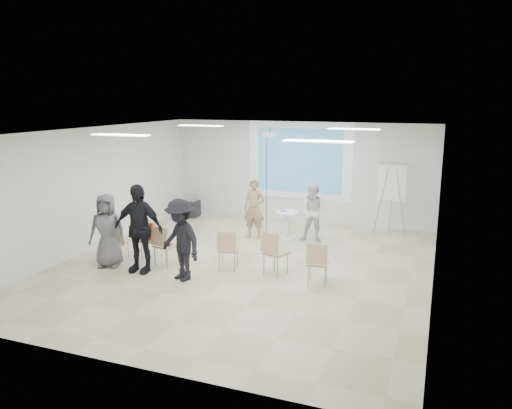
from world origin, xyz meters
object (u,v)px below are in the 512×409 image
(flipchart_easel, at_px, (392,182))
(av_cart, at_px, (191,206))
(chair_far_left, at_px, (117,240))
(audience_left, at_px, (138,222))
(pedestal_table, at_px, (287,223))
(player_left, at_px, (254,204))
(laptop, at_px, (167,244))
(audience_mid, at_px, (180,235))
(chair_center, at_px, (228,247))
(chair_right_inner, at_px, (273,250))
(audience_outer, at_px, (107,226))
(chair_left_mid, at_px, (149,238))
(chair_right_far, at_px, (317,260))
(player_right, at_px, (314,209))
(chair_left_inner, at_px, (164,243))

(flipchart_easel, height_order, av_cart, flipchart_easel)
(chair_far_left, distance_m, audience_left, 1.21)
(pedestal_table, relative_size, player_left, 0.45)
(laptop, bearing_deg, audience_mid, 148.84)
(chair_center, relative_size, chair_right_inner, 0.94)
(chair_far_left, height_order, laptop, chair_far_left)
(flipchart_easel, bearing_deg, audience_left, -137.62)
(player_left, distance_m, audience_outer, 3.98)
(chair_right_inner, xyz_separation_m, audience_outer, (-3.63, -0.73, 0.36))
(chair_left_mid, distance_m, chair_right_far, 4.05)
(audience_outer, relative_size, flipchart_easel, 0.91)
(chair_center, relative_size, chair_right_far, 1.01)
(pedestal_table, bearing_deg, player_right, 5.03)
(chair_right_far, distance_m, audience_left, 3.87)
(player_left, distance_m, chair_center, 2.67)
(chair_center, height_order, av_cart, chair_center)
(player_left, xyz_separation_m, laptop, (-1.03, -2.80, -0.41))
(player_left, bearing_deg, player_right, 8.12)
(chair_left_mid, xyz_separation_m, flipchart_easel, (5.01, 4.01, 0.97))
(laptop, bearing_deg, chair_center, -161.33)
(chair_left_inner, bearing_deg, pedestal_table, 69.37)
(chair_far_left, xyz_separation_m, flipchart_easel, (5.68, 4.33, 1.01))
(pedestal_table, relative_size, player_right, 0.48)
(audience_left, xyz_separation_m, audience_mid, (1.09, -0.13, -0.14))
(player_right, height_order, chair_right_inner, player_right)
(player_right, height_order, audience_left, audience_left)
(laptop, bearing_deg, chair_left_mid, -10.82)
(flipchart_easel, bearing_deg, laptop, -138.88)
(chair_left_mid, xyz_separation_m, chair_right_far, (4.04, -0.24, -0.00))
(pedestal_table, relative_size, laptop, 2.42)
(chair_left_mid, distance_m, audience_mid, 1.68)
(chair_right_inner, bearing_deg, chair_far_left, -155.69)
(player_right, height_order, chair_left_mid, player_right)
(av_cart, bearing_deg, audience_outer, -86.36)
(laptop, distance_m, flipchart_easel, 6.20)
(chair_right_inner, xyz_separation_m, flipchart_easel, (1.97, 4.01, 0.93))
(player_left, distance_m, chair_right_far, 3.72)
(pedestal_table, distance_m, player_right, 0.84)
(player_left, height_order, chair_right_far, player_left)
(laptop, relative_size, audience_left, 0.16)
(av_cart, bearing_deg, chair_center, -55.61)
(chair_left_mid, height_order, audience_outer, audience_outer)
(chair_center, distance_m, chair_right_inner, 1.03)
(audience_left, bearing_deg, chair_right_far, 5.90)
(chair_left_mid, height_order, flipchart_easel, flipchart_easel)
(audience_outer, bearing_deg, chair_left_mid, 32.93)
(player_right, height_order, audience_mid, audience_mid)
(chair_right_inner, bearing_deg, audience_left, -144.96)
(chair_far_left, bearing_deg, player_right, 32.51)
(laptop, xyz_separation_m, av_cart, (-1.69, 4.35, -0.17))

